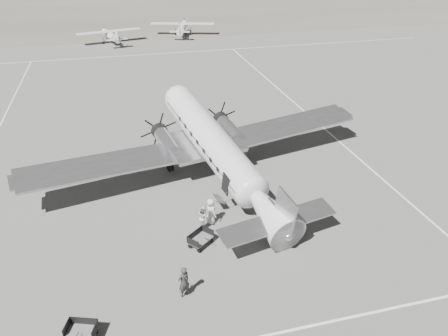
% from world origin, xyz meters
% --- Properties ---
extents(ground, '(260.00, 260.00, 0.00)m').
position_xyz_m(ground, '(0.00, 0.00, 0.00)').
color(ground, slate).
rests_on(ground, ground).
extents(taxi_line_near, '(60.00, 0.15, 0.01)m').
position_xyz_m(taxi_line_near, '(0.00, -14.00, 0.01)').
color(taxi_line_near, silver).
rests_on(taxi_line_near, ground).
extents(taxi_line_right, '(0.15, 80.00, 0.01)m').
position_xyz_m(taxi_line_right, '(12.00, 0.00, 0.01)').
color(taxi_line_right, silver).
rests_on(taxi_line_right, ground).
extents(taxi_line_horizon, '(90.00, 0.15, 0.01)m').
position_xyz_m(taxi_line_horizon, '(0.00, 40.00, 0.01)').
color(taxi_line_horizon, silver).
rests_on(taxi_line_horizon, ground).
extents(grass_infield, '(260.00, 90.00, 0.01)m').
position_xyz_m(grass_infield, '(0.00, 95.00, 0.00)').
color(grass_infield, '#676356').
rests_on(grass_infield, ground).
extents(dc3_airliner, '(31.01, 24.57, 5.25)m').
position_xyz_m(dc3_airliner, '(-0.21, 0.36, 2.63)').
color(dc3_airliner, '#BCBCBF').
rests_on(dc3_airliner, ground).
extents(light_plane_left, '(12.50, 11.04, 2.22)m').
position_xyz_m(light_plane_left, '(-6.51, 48.93, 1.11)').
color(light_plane_left, silver).
rests_on(light_plane_left, ground).
extents(light_plane_right, '(13.47, 12.00, 2.36)m').
position_xyz_m(light_plane_right, '(6.12, 52.12, 1.18)').
color(light_plane_right, silver).
rests_on(light_plane_right, ground).
extents(baggage_cart_near, '(1.89, 1.82, 0.87)m').
position_xyz_m(baggage_cart_near, '(-2.97, -6.72, 0.44)').
color(baggage_cart_near, '#5C5C5C').
rests_on(baggage_cart_near, ground).
extents(baggage_cart_far, '(1.72, 1.46, 0.83)m').
position_xyz_m(baggage_cart_far, '(-9.65, -11.95, 0.41)').
color(baggage_cart_far, '#5C5C5C').
rests_on(baggage_cart_far, ground).
extents(ground_crew, '(0.79, 0.69, 1.84)m').
position_xyz_m(ground_crew, '(-4.62, -10.51, 0.92)').
color(ground_crew, '#2D2D2D').
rests_on(ground_crew, ground).
extents(ramp_agent, '(0.70, 0.87, 1.70)m').
position_xyz_m(ramp_agent, '(-2.41, -5.13, 0.85)').
color(ramp_agent, silver).
rests_on(ramp_agent, ground).
extents(passenger, '(0.84, 1.01, 1.77)m').
position_xyz_m(passenger, '(-1.85, -4.63, 0.88)').
color(passenger, silver).
rests_on(passenger, ground).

